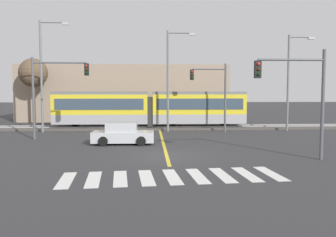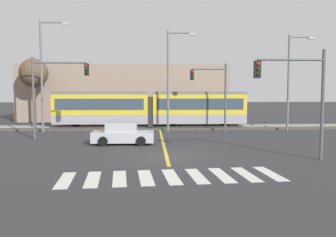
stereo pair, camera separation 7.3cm
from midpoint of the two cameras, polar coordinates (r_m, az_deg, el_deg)
The scene contains 24 objects.
ground_plane at distance 20.02m, azimuth -0.14°, elevation -6.07°, with size 200.00×200.00×0.00m, color #333335.
track_bed at distance 34.98m, azimuth -1.32°, elevation -1.43°, with size 120.00×4.00×0.18m, color #4C4742.
rail_near at distance 34.25m, azimuth -1.28°, elevation -1.32°, with size 120.00×0.08×0.10m, color #939399.
rail_far at distance 35.68m, azimuth -1.35°, elevation -1.09°, with size 120.00×0.08×0.10m, color #939399.
light_rail_tram at distance 34.82m, azimuth -2.80°, elevation 1.77°, with size 18.50×2.64×3.43m.
crosswalk_stripe_0 at distance 15.34m, azimuth -16.01°, elevation -9.47°, with size 0.56×2.80×0.01m, color silver.
crosswalk_stripe_1 at distance 15.22m, azimuth -11.85°, elevation -9.50°, with size 0.56×2.80×0.01m, color silver.
crosswalk_stripe_2 at distance 15.17m, azimuth -7.65°, elevation -9.48°, with size 0.56×2.80×0.01m, color silver.
crosswalk_stripe_3 at distance 15.21m, azimuth -3.44°, elevation -9.42°, with size 0.56×2.80×0.01m, color silver.
crosswalk_stripe_4 at distance 15.33m, azimuth 0.72°, elevation -9.30°, with size 0.56×2.80×0.01m, color silver.
crosswalk_stripe_5 at distance 15.52m, azimuth 4.79°, elevation -9.15°, with size 0.56×2.80×0.01m, color silver.
crosswalk_stripe_6 at distance 15.79m, azimuth 8.74°, elevation -8.95°, with size 0.56×2.80×0.01m, color silver.
crosswalk_stripe_7 at distance 16.13m, azimuth 12.54°, elevation -8.72°, with size 0.56×2.80×0.01m, color silver.
crosswalk_stripe_8 at distance 16.53m, azimuth 16.16°, elevation -8.47°, with size 0.56×2.80×0.01m, color silver.
lane_centre_line at distance 25.11m, azimuth -0.70°, elevation -3.93°, with size 0.20×15.92×0.01m, color gold.
sedan_crossing at distance 24.64m, azimuth -7.18°, elevation -2.48°, with size 4.22×1.95×1.52m.
traffic_light_far_right at distance 31.85m, azimuth 7.40°, elevation 4.93°, with size 3.25×0.38×6.08m.
traffic_light_mid_left at distance 28.15m, azimuth -17.99°, elevation 5.17°, with size 4.25×0.38×6.18m.
traffic_light_near_right at distance 19.77m, azimuth 20.37°, elevation 4.59°, with size 3.75×0.38×5.81m.
street_lamp_west at distance 33.16m, azimuth -19.21°, elevation 7.43°, with size 2.56×0.28×9.79m.
street_lamp_centre at distance 32.06m, azimuth 0.50°, elevation 7.07°, with size 2.55×0.28×9.01m.
street_lamp_east at distance 34.31m, azimuth 19.18°, elevation 6.37°, with size 2.40×0.28×8.72m.
bare_tree_far_west at distance 42.12m, azimuth -20.70°, elevation 6.82°, with size 3.14×3.14×7.25m.
building_backdrop_far at distance 45.18m, azimuth -6.83°, elevation 4.07°, with size 25.39×6.00×6.82m, color gray.
Camera 2 is at (-0.89, -19.67, 3.63)m, focal length 38.00 mm.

